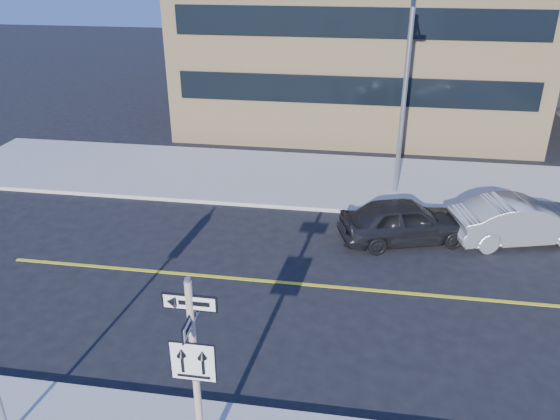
% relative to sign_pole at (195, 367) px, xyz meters
% --- Properties ---
extents(ground, '(120.00, 120.00, 0.00)m').
position_rel_sign_pole_xyz_m(ground, '(0.00, 2.51, -2.44)').
color(ground, black).
rests_on(ground, ground).
extents(sign_pole, '(0.92, 0.92, 4.06)m').
position_rel_sign_pole_xyz_m(sign_pole, '(0.00, 0.00, 0.00)').
color(sign_pole, white).
rests_on(sign_pole, near_sidewalk).
extents(parked_car_a, '(2.99, 4.68, 1.48)m').
position_rel_sign_pole_xyz_m(parked_car_a, '(4.16, 9.69, -1.69)').
color(parked_car_a, black).
rests_on(parked_car_a, ground).
extents(parked_car_b, '(2.78, 4.86, 1.51)m').
position_rel_sign_pole_xyz_m(parked_car_b, '(7.95, 10.30, -1.68)').
color(parked_car_b, gray).
rests_on(parked_car_b, ground).
extents(streetlight_a, '(0.55, 2.25, 8.00)m').
position_rel_sign_pole_xyz_m(streetlight_a, '(4.00, 13.27, 2.32)').
color(streetlight_a, gray).
rests_on(streetlight_a, far_sidewalk).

